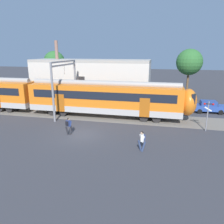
# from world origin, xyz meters

# --- Properties ---
(ground_plane) EXTENTS (160.00, 160.00, 0.00)m
(ground_plane) POSITION_xyz_m (0.00, 0.00, 0.00)
(ground_plane) COLOR #38383D
(track_bed) EXTENTS (80.00, 4.40, 0.01)m
(track_bed) POSITION_xyz_m (-10.34, 6.31, 0.01)
(track_bed) COLOR slate
(track_bed) RESTS_ON ground
(commuter_train) EXTENTS (38.05, 3.07, 4.73)m
(commuter_train) POSITION_xyz_m (-7.86, 6.31, 2.25)
(commuter_train) COLOR #B2ADA8
(commuter_train) RESTS_ON ground
(pedestrian_navy) EXTENTS (0.65, 0.58, 1.67)m
(pedestrian_navy) POSITION_xyz_m (-1.04, -0.27, 0.99)
(pedestrian_navy) COLOR #28282D
(pedestrian_navy) RESTS_ON ground
(pedestrian_white) EXTENTS (0.68, 0.54, 1.67)m
(pedestrian_white) POSITION_xyz_m (6.04, -2.25, 0.99)
(pedestrian_white) COLOR navy
(pedestrian_white) RESTS_ON ground
(parked_car_blue) EXTENTS (4.05, 1.85, 1.54)m
(parked_car_blue) POSITION_xyz_m (13.33, 10.93, 0.78)
(parked_car_blue) COLOR #284799
(parked_car_blue) RESTS_ON ground
(catenary_gantry) EXTENTS (0.24, 6.64, 6.53)m
(catenary_gantry) POSITION_xyz_m (-4.21, 6.31, 4.31)
(catenary_gantry) COLOR gray
(catenary_gantry) RESTS_ON ground
(crossing_signal) EXTENTS (0.96, 0.22, 3.00)m
(crossing_signal) POSITION_xyz_m (11.78, 3.70, 2.01)
(crossing_signal) COLOR gray
(crossing_signal) RESTS_ON ground
(background_building) EXTENTS (18.09, 5.00, 9.20)m
(background_building) POSITION_xyz_m (-3.56, 14.14, 3.21)
(background_building) COLOR beige
(background_building) RESTS_ON ground
(street_tree_right) EXTENTS (3.90, 3.90, 7.98)m
(street_tree_right) POSITION_xyz_m (11.13, 17.28, 6.00)
(street_tree_right) COLOR brown
(street_tree_right) RESTS_ON ground
(street_tree_left) EXTENTS (3.82, 3.82, 7.67)m
(street_tree_left) POSITION_xyz_m (-12.36, 19.73, 5.74)
(street_tree_left) COLOR brown
(street_tree_left) RESTS_ON ground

